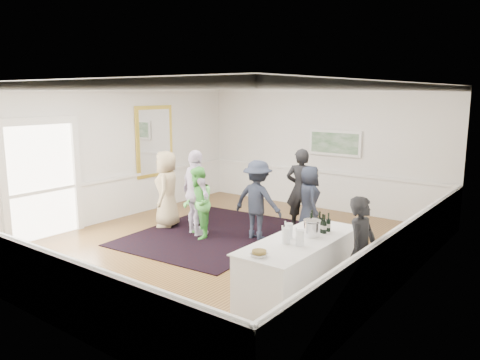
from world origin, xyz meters
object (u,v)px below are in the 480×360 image
Objects in this scene: serving_table at (300,269)px; guest_dark_a at (258,200)px; bartender at (361,251)px; guest_green at (198,203)px; guest_dark_b at (301,190)px; ice_bucket at (312,229)px; guest_tan at (167,189)px; nut_bowl at (259,254)px; guest_navy at (309,200)px; guest_lilac at (196,193)px.

guest_dark_a is (-2.21, 2.08, 0.36)m from serving_table.
guest_green is (-4.01, 0.95, -0.04)m from bartender.
guest_dark_b is 7.10× the size of ice_bucket.
guest_tan reaches higher than nut_bowl.
guest_dark_a is at bearing 62.84° from bartender.
guest_green is at bearing 43.80° from guest_tan.
serving_table is at bearing 100.09° from guest_dark_b.
bartender is 4.12m from guest_green.
guest_dark_b is 4.54m from nut_bowl.
ice_bucket is 1.20m from nut_bowl.
bartender is 3.54m from guest_navy.
guest_navy reaches higher than nut_bowl.
guest_green is 0.82× the size of guest_lilac.
guest_dark_a is (1.03, 0.72, 0.07)m from guest_green.
guest_dark_a reaches higher than nut_bowl.
bartender is 1.05× the size of guest_green.
guest_green is at bearing 163.69° from guest_lilac.
nut_bowl is (1.49, -4.07, 0.24)m from guest_navy.
bartender is (0.76, 0.41, 0.33)m from serving_table.
guest_lilac reaches higher than bartender.
guest_dark_a is (1.23, 0.56, -0.09)m from guest_lilac.
guest_dark_b reaches higher than guest_tan.
nut_bowl is at bearing 151.22° from bartender.
nut_bowl is at bearing 0.43° from guest_green.
guest_green is at bearing 78.81° from bartender.
guest_lilac reaches higher than serving_table.
guest_lilac is at bearing 177.52° from guest_green.
bartender is at bearing 177.37° from guest_navy.
serving_table is 3.47m from guest_navy.
nut_bowl is at bearing 24.64° from guest_tan.
guest_green is 1.26m from guest_dark_a.
guest_dark_b is at bearing -112.89° from guest_dark_a.
guest_green is 0.30m from guest_lilac.
guest_tan is 7.63× the size of nut_bowl.
guest_lilac is 8.06× the size of nut_bowl.
guest_navy is at bearing 137.61° from guest_dark_b.
guest_lilac is 7.13× the size of ice_bucket.
bartender is 3.82m from guest_dark_b.
nut_bowl is at bearing -93.78° from serving_table.
guest_dark_b is 8.02× the size of nut_bowl.
bartender is 0.87× the size of guest_lilac.
guest_dark_b is at bearing 44.88° from bartender.
serving_table is 1.53× the size of guest_green.
guest_green is at bearing 157.23° from serving_table.
guest_dark_a is 6.44× the size of ice_bucket.
ice_bucket is (3.31, -1.14, 0.30)m from guest_green.
guest_dark_b is at bearing 23.73° from guest_navy.
guest_lilac is (-0.19, 0.16, 0.16)m from guest_green.
bartender is 4.35m from guest_lilac.
guest_tan is 6.76× the size of ice_bucket.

